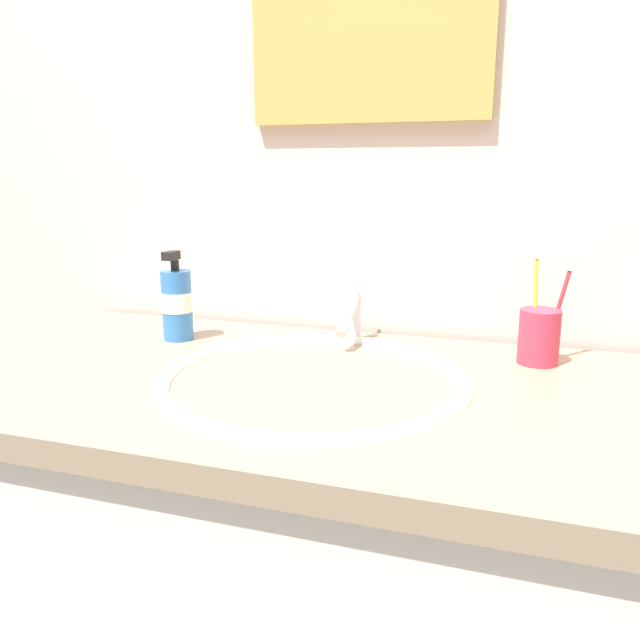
# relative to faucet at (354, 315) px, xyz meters

# --- Properties ---
(tiled_wall_back) EXTENTS (2.48, 0.04, 2.40)m
(tiled_wall_back) POSITION_rel_faucet_xyz_m (-0.00, 0.12, 0.28)
(tiled_wall_back) COLOR beige
(tiled_wall_back) RESTS_ON ground
(vanity_counter) EXTENTS (1.28, 0.63, 0.87)m
(vanity_counter) POSITION_rel_faucet_xyz_m (-0.00, -0.23, -0.49)
(vanity_counter) COLOR silver
(vanity_counter) RESTS_ON ground
(sink_basin) EXTENTS (0.49, 0.49, 0.10)m
(sink_basin) POSITION_rel_faucet_xyz_m (0.00, -0.23, -0.09)
(sink_basin) COLOR white
(sink_basin) RESTS_ON vanity_counter
(faucet) EXTENTS (0.02, 0.14, 0.11)m
(faucet) POSITION_rel_faucet_xyz_m (0.00, 0.00, 0.00)
(faucet) COLOR silver
(faucet) RESTS_ON sink_basin
(toothbrush_cup) EXTENTS (0.07, 0.07, 0.09)m
(toothbrush_cup) POSITION_rel_faucet_xyz_m (0.33, -0.03, -0.01)
(toothbrush_cup) COLOR #D8334C
(toothbrush_cup) RESTS_ON vanity_counter
(toothbrush_yellow) EXTENTS (0.02, 0.04, 0.19)m
(toothbrush_yellow) POSITION_rel_faucet_xyz_m (0.32, -0.01, 0.06)
(toothbrush_yellow) COLOR yellow
(toothbrush_yellow) RESTS_ON toothbrush_cup
(toothbrush_red) EXTENTS (0.05, 0.04, 0.17)m
(toothbrush_red) POSITION_rel_faucet_xyz_m (0.36, -0.00, 0.05)
(toothbrush_red) COLOR red
(toothbrush_red) RESTS_ON toothbrush_cup
(soap_dispenser) EXTENTS (0.06, 0.06, 0.17)m
(soap_dispenser) POSITION_rel_faucet_xyz_m (-0.33, -0.08, 0.02)
(soap_dispenser) COLOR #3372BF
(soap_dispenser) RESTS_ON vanity_counter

